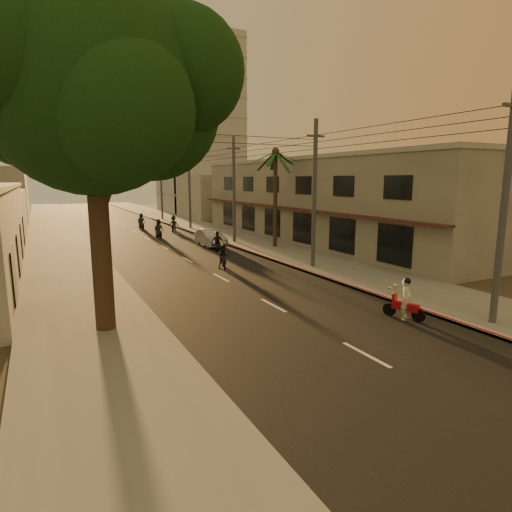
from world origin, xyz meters
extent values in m
plane|color=#383023|center=(0.00, 0.00, 0.00)|extent=(160.00, 160.00, 0.00)
cube|color=black|center=(0.00, 20.00, 0.01)|extent=(10.00, 140.00, 0.02)
cube|color=slate|center=(7.50, 20.00, 0.06)|extent=(5.00, 140.00, 0.12)
cube|color=slate|center=(-7.50, 20.00, 0.06)|extent=(5.00, 140.00, 0.12)
cube|color=red|center=(5.10, 15.00, 0.10)|extent=(0.20, 60.00, 0.20)
cube|color=gray|center=(14.00, 18.00, 3.50)|extent=(8.00, 34.00, 7.00)
cube|color=#ACA89C|center=(14.00, 18.00, 7.15)|extent=(8.20, 34.20, 0.30)
cube|color=#44201B|center=(9.70, 18.00, 3.10)|extent=(0.80, 34.00, 0.12)
cube|color=#B7B5B2|center=(16.00, 56.00, 14.00)|extent=(12.00, 12.00, 28.00)
cylinder|color=black|center=(-7.00, 2.00, 3.00)|extent=(0.70, 0.70, 6.00)
cylinder|color=black|center=(-6.20, 2.40, 6.00)|extent=(1.22, 2.17, 3.04)
cylinder|color=black|center=(-7.60, 1.70, 6.20)|extent=(1.31, 1.49, 2.73)
sphere|color=black|center=(-7.00, 2.00, 8.50)|extent=(7.20, 7.20, 7.20)
sphere|color=black|center=(-4.80, 3.00, 8.00)|extent=(5.20, 5.20, 5.20)
sphere|color=black|center=(-8.80, 2.80, 8.20)|extent=(4.80, 4.80, 4.80)
sphere|color=black|center=(-6.40, 0.20, 7.60)|extent=(4.60, 4.60, 4.60)
sphere|color=black|center=(-4.00, 1.50, 9.20)|extent=(4.40, 4.40, 4.40)
sphere|color=black|center=(-9.40, 0.80, 9.00)|extent=(4.00, 4.00, 4.00)
sphere|color=black|center=(-5.80, 4.40, 9.60)|extent=(4.40, 4.40, 4.40)
cylinder|color=black|center=(8.00, 16.00, 3.80)|extent=(0.32, 0.32, 7.60)
sphere|color=black|center=(8.00, 16.00, 7.60)|extent=(0.60, 0.60, 0.60)
cylinder|color=#38383A|center=(6.20, -4.00, 4.50)|extent=(0.26, 0.26, 9.00)
cylinder|color=#38383A|center=(6.20, 8.00, 4.50)|extent=(0.26, 0.26, 9.00)
cube|color=#38383A|center=(6.20, 8.00, 8.00)|extent=(1.20, 0.12, 0.12)
cylinder|color=#38383A|center=(6.20, 20.00, 4.50)|extent=(0.26, 0.26, 9.00)
cube|color=#38383A|center=(6.20, 20.00, 8.00)|extent=(1.20, 0.12, 0.12)
cylinder|color=#38383A|center=(6.20, 32.00, 4.50)|extent=(0.26, 0.26, 9.00)
cube|color=#38383A|center=(6.20, 32.00, 8.00)|extent=(1.20, 0.12, 0.12)
cylinder|color=#38383A|center=(6.20, 44.00, 4.50)|extent=(0.26, 0.26, 9.00)
cube|color=#38383A|center=(6.20, 44.00, 8.00)|extent=(1.20, 0.12, 0.12)
cube|color=#ACA89C|center=(14.00, 45.00, 3.00)|extent=(8.00, 14.00, 6.00)
cylinder|color=black|center=(3.51, -1.37, 0.27)|extent=(0.28, 0.54, 0.54)
cylinder|color=black|center=(3.93, -2.49, 0.27)|extent=(0.28, 0.54, 0.54)
cube|color=#AA0D16|center=(3.75, -2.00, 0.53)|extent=(0.62, 1.08, 0.29)
cube|color=#AA0D16|center=(3.58, -1.55, 0.67)|extent=(0.30, 0.19, 0.57)
cylinder|color=silver|center=(3.54, -1.44, 1.00)|extent=(0.51, 0.22, 0.04)
imported|color=beige|center=(3.75, -2.00, 0.80)|extent=(0.84, 0.77, 1.61)
sphere|color=black|center=(3.75, -2.00, 1.56)|extent=(0.29, 0.29, 0.29)
sphere|color=silver|center=(3.30, -1.56, 1.24)|extent=(0.11, 0.11, 0.11)
sphere|color=silver|center=(3.80, -1.37, 1.24)|extent=(0.11, 0.11, 0.11)
cylinder|color=black|center=(1.30, 10.90, 0.25)|extent=(0.23, 0.50, 0.49)
cylinder|color=black|center=(0.98, 9.85, 0.25)|extent=(0.23, 0.50, 0.49)
cube|color=black|center=(1.12, 10.31, 0.48)|extent=(0.51, 1.00, 0.26)
cube|color=black|center=(1.25, 10.73, 0.62)|extent=(0.28, 0.16, 0.53)
cylinder|color=silver|center=(1.28, 10.84, 0.93)|extent=(0.48, 0.18, 0.04)
imported|color=black|center=(1.12, 10.31, 0.74)|extent=(1.03, 0.95, 1.48)
sphere|color=black|center=(1.12, 10.31, 1.43)|extent=(0.26, 0.26, 0.26)
cylinder|color=black|center=(3.29, 16.86, 0.25)|extent=(0.23, 0.51, 0.50)
cylinder|color=black|center=(2.96, 15.79, 0.25)|extent=(0.23, 0.51, 0.50)
cube|color=black|center=(3.11, 16.26, 0.49)|extent=(0.53, 1.02, 0.27)
cube|color=black|center=(3.24, 16.69, 0.63)|extent=(0.28, 0.16, 0.54)
cylinder|color=silver|center=(3.27, 16.79, 0.94)|extent=(0.48, 0.18, 0.04)
imported|color=black|center=(3.11, 16.26, 0.75)|extent=(1.09, 0.86, 1.51)
sphere|color=black|center=(3.11, 16.26, 1.46)|extent=(0.27, 0.27, 0.27)
cylinder|color=black|center=(1.05, 26.53, 0.29)|extent=(0.10, 0.57, 0.57)
cylinder|color=black|center=(1.06, 25.26, 0.29)|extent=(0.10, 0.57, 0.57)
cube|color=black|center=(1.05, 25.82, 0.56)|extent=(0.29, 1.12, 0.31)
cube|color=black|center=(1.05, 26.33, 0.71)|extent=(0.31, 0.10, 0.61)
cylinder|color=silver|center=(1.05, 26.45, 1.07)|extent=(0.56, 0.04, 0.04)
imported|color=black|center=(1.05, 25.82, 0.86)|extent=(0.84, 0.55, 1.71)
sphere|color=black|center=(1.05, 25.82, 1.66)|extent=(0.31, 0.31, 0.31)
cylinder|color=black|center=(4.00, 30.63, 0.28)|extent=(0.33, 0.54, 0.55)
cylinder|color=black|center=(3.47, 29.53, 0.28)|extent=(0.33, 0.54, 0.55)
cube|color=black|center=(3.70, 30.01, 0.54)|extent=(0.72, 1.09, 0.29)
cube|color=black|center=(3.92, 30.45, 0.69)|extent=(0.31, 0.22, 0.59)
cylinder|color=silver|center=(3.97, 30.56, 1.03)|extent=(0.50, 0.27, 0.04)
imported|color=black|center=(3.70, 30.01, 0.83)|extent=(1.55, 1.45, 1.65)
sphere|color=black|center=(3.70, 30.01, 1.60)|extent=(0.29, 0.29, 0.29)
imported|color=#A2A4AA|center=(3.69, 19.19, 0.69)|extent=(1.57, 4.25, 1.39)
cylinder|color=black|center=(1.17, 34.68, 0.28)|extent=(0.13, 0.57, 0.57)
cylinder|color=black|center=(1.23, 33.41, 0.28)|extent=(0.13, 0.57, 0.57)
cube|color=black|center=(1.21, 33.97, 0.56)|extent=(0.34, 1.13, 0.31)
cube|color=black|center=(1.18, 34.48, 0.71)|extent=(0.31, 0.12, 0.61)
cylinder|color=silver|center=(1.18, 34.60, 1.07)|extent=(0.56, 0.07, 0.04)
imported|color=black|center=(1.21, 33.97, 0.85)|extent=(0.89, 0.62, 1.71)
sphere|color=black|center=(1.21, 33.97, 1.66)|extent=(0.31, 0.31, 0.31)
camera|label=1|loc=(-8.88, -13.77, 5.49)|focal=30.00mm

